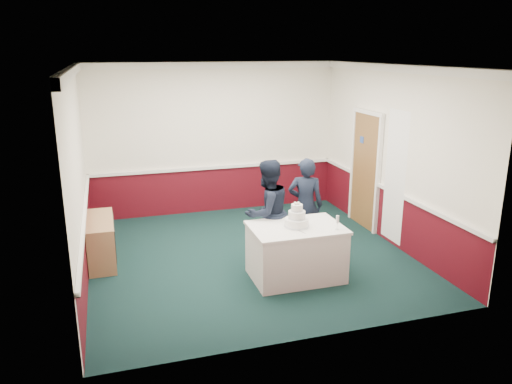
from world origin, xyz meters
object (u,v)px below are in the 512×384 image
object	(u,v)px
cake_knife	(300,231)
person_woman	(305,205)
champagne_flute	(337,220)
person_man	(267,213)
wedding_cake	(297,219)
sideboard	(102,241)
cake_table	(296,252)

from	to	relation	value
cake_knife	person_woman	world-z (taller)	person_woman
champagne_flute	person_man	size ratio (longest dim) A/B	0.12
wedding_cake	person_woman	xyz separation A→B (m)	(0.52, 0.93, -0.12)
cake_knife	person_man	distance (m)	0.85
wedding_cake	sideboard	bearing A→B (deg)	152.45
cake_table	cake_knife	distance (m)	0.44
person_woman	champagne_flute	bearing A→B (deg)	112.30
cake_knife	person_man	size ratio (longest dim) A/B	0.13
cake_knife	person_man	xyz separation A→B (m)	(-0.21, 0.82, 0.03)
sideboard	person_man	size ratio (longest dim) A/B	0.73
sideboard	person_woman	bearing A→B (deg)	-8.48
cake_table	person_man	world-z (taller)	person_man
wedding_cake	cake_knife	xyz separation A→B (m)	(-0.03, -0.20, -0.11)
cake_knife	person_woman	size ratio (longest dim) A/B	0.14
champagne_flute	cake_knife	bearing A→B (deg)	171.42
sideboard	cake_table	world-z (taller)	cake_table
cake_table	champagne_flute	size ratio (longest dim) A/B	6.44
cake_table	person_woman	xyz separation A→B (m)	(0.52, 0.93, 0.38)
sideboard	wedding_cake	xyz separation A→B (m)	(2.70, -1.41, 0.55)
wedding_cake	person_woman	bearing A→B (deg)	60.93
wedding_cake	cake_knife	distance (m)	0.23
champagne_flute	sideboard	bearing A→B (deg)	152.18
wedding_cake	person_woman	distance (m)	1.07
cake_table	person_woman	size ratio (longest dim) A/B	0.84
champagne_flute	person_man	xyz separation A→B (m)	(-0.74, 0.90, -0.10)
person_man	cake_knife	bearing A→B (deg)	81.68
sideboard	cake_knife	bearing A→B (deg)	-31.07
cake_knife	champagne_flute	xyz separation A→B (m)	(0.53, -0.08, 0.14)
cake_table	wedding_cake	distance (m)	0.50
cake_table	sideboard	bearing A→B (deg)	152.45
cake_knife	person_woman	xyz separation A→B (m)	(0.55, 1.13, -0.01)
person_man	wedding_cake	bearing A→B (deg)	88.40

